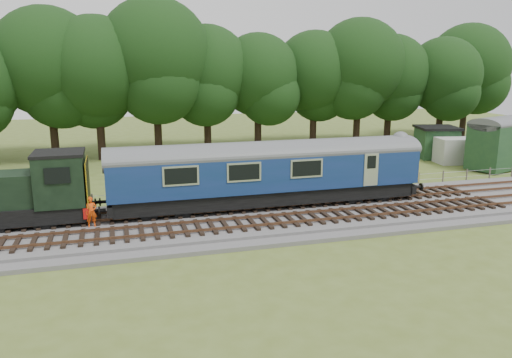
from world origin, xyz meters
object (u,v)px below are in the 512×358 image
object	(u,v)px
caravan	(463,151)
shunter_loco	(4,196)
dmu_railcar	(268,168)
worker	(91,212)

from	to	relation	value
caravan	shunter_loco	bearing A→B (deg)	-155.08
shunter_loco	caravan	xyz separation A→B (m)	(34.62, 9.51, -0.88)
dmu_railcar	caravan	bearing A→B (deg)	24.68
dmu_railcar	shunter_loco	world-z (taller)	dmu_railcar
worker	shunter_loco	bearing A→B (deg)	155.54
shunter_loco	worker	xyz separation A→B (m)	(4.16, -1.22, -0.85)
shunter_loco	caravan	distance (m)	35.91
worker	caravan	distance (m)	32.29
caravan	worker	bearing A→B (deg)	-151.03
dmu_railcar	worker	size ratio (longest dim) A/B	11.59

